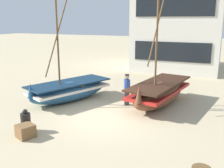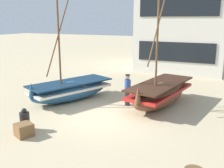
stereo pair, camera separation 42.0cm
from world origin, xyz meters
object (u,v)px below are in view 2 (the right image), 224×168
at_px(fishing_boat_centre_large, 160,93).
at_px(harbor_building_main, 185,28).
at_px(fishing_boat_near_left, 70,90).
at_px(cargo_crate, 24,130).
at_px(capstan_winch, 25,121).
at_px(fisherman_by_hull, 128,90).

distance_m(fishing_boat_centre_large, harbor_building_main, 11.97).
relative_size(fishing_boat_near_left, cargo_crate, 9.97).
bearing_deg(capstan_winch, cargo_crate, -51.00).
relative_size(fishing_boat_near_left, fishing_boat_centre_large, 1.02).
height_order(fishing_boat_centre_large, fisherman_by_hull, fishing_boat_centre_large).
bearing_deg(fishing_boat_near_left, harbor_building_main, 72.91).
distance_m(fishing_boat_near_left, fisherman_by_hull, 3.33).
distance_m(cargo_crate, harbor_building_main, 18.11).
xyz_separation_m(fisherman_by_hull, cargo_crate, (-2.26, -5.33, -0.58)).
relative_size(fisherman_by_hull, harbor_building_main, 0.22).
height_order(fishing_boat_near_left, fisherman_by_hull, fishing_boat_near_left).
distance_m(fishing_boat_near_left, cargo_crate, 4.90).
bearing_deg(fisherman_by_hull, cargo_crate, -113.00).
height_order(fishing_boat_near_left, harbor_building_main, harbor_building_main).
height_order(fishing_boat_near_left, capstan_winch, fishing_boat_near_left).
bearing_deg(fishing_boat_centre_large, cargo_crate, -122.77).
bearing_deg(fisherman_by_hull, fishing_boat_centre_large, 22.53).
distance_m(fisherman_by_hull, capstan_winch, 5.55).
distance_m(fishing_boat_centre_large, cargo_crate, 7.14).
xyz_separation_m(fishing_boat_near_left, cargo_crate, (1.01, -4.78, -0.35)).
xyz_separation_m(fishing_boat_centre_large, fisherman_by_hull, (-1.59, -0.66, 0.14)).
bearing_deg(cargo_crate, fisherman_by_hull, 67.00).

